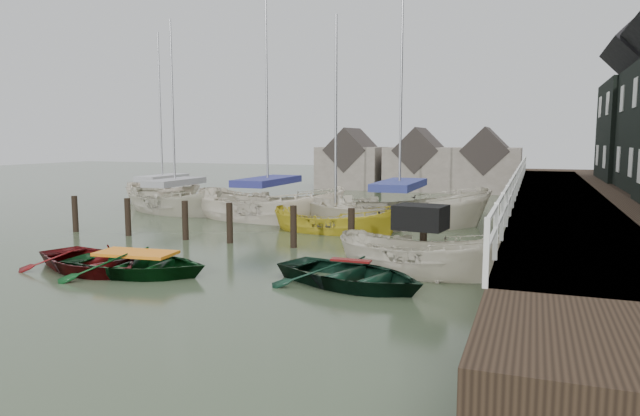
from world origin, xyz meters
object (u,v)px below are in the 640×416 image
at_px(sailboat_e, 163,202).
at_px(sailboat_c, 336,231).
at_px(rowboat_red, 91,271).
at_px(motorboat, 418,272).
at_px(rowboat_green, 137,274).
at_px(sailboat_d, 399,225).
at_px(rowboat_dkgreen, 351,286).
at_px(sailboat_b, 268,219).
at_px(sailboat_a, 176,211).

bearing_deg(sailboat_e, sailboat_c, -93.47).
height_order(rowboat_red, sailboat_c, sailboat_c).
distance_m(rowboat_red, motorboat, 8.88).
distance_m(rowboat_green, sailboat_e, 17.27).
bearing_deg(sailboat_d, rowboat_green, 135.52).
bearing_deg(rowboat_red, motorboat, -52.30).
xyz_separation_m(rowboat_dkgreen, sailboat_d, (-1.02, 9.78, 0.06)).
xyz_separation_m(sailboat_c, sailboat_d, (2.01, 2.18, 0.04)).
bearing_deg(rowboat_green, sailboat_b, 1.34).
relative_size(rowboat_dkgreen, sailboat_d, 0.33).
bearing_deg(motorboat, rowboat_dkgreen, 150.17).
xyz_separation_m(rowboat_dkgreen, sailboat_e, (-15.25, 13.47, 0.06)).
distance_m(motorboat, sailboat_d, 8.42).
bearing_deg(sailboat_a, sailboat_c, -87.00).
distance_m(sailboat_c, sailboat_d, 2.96).
height_order(rowboat_dkgreen, sailboat_d, sailboat_d).
relative_size(rowboat_red, sailboat_a, 0.38).
bearing_deg(rowboat_dkgreen, sailboat_b, 55.03).
distance_m(sailboat_c, sailboat_e, 13.56).
relative_size(rowboat_red, sailboat_c, 0.43).
height_order(motorboat, sailboat_b, sailboat_b).
distance_m(rowboat_red, rowboat_dkgreen, 7.19).
xyz_separation_m(rowboat_green, rowboat_dkgreen, (5.67, 0.90, 0.00)).
bearing_deg(rowboat_dkgreen, rowboat_green, 118.40).
bearing_deg(rowboat_dkgreen, sailboat_d, 25.33).
height_order(rowboat_green, motorboat, motorboat).
bearing_deg(sailboat_c, sailboat_d, -38.15).
bearing_deg(sailboat_a, rowboat_red, -136.25).
distance_m(motorboat, sailboat_a, 16.07).
xyz_separation_m(sailboat_a, sailboat_e, (-3.02, 3.15, 0.00)).
distance_m(rowboat_green, sailboat_d, 11.65).
height_order(rowboat_red, sailboat_b, sailboat_b).
relative_size(rowboat_green, sailboat_d, 0.33).
distance_m(rowboat_dkgreen, sailboat_c, 8.18).
bearing_deg(sailboat_c, sailboat_e, 68.81).
xyz_separation_m(rowboat_red, sailboat_d, (6.11, 10.76, 0.06)).
relative_size(motorboat, sailboat_d, 0.39).
bearing_deg(sailboat_b, sailboat_a, 90.72).
xyz_separation_m(rowboat_dkgreen, sailboat_b, (-6.90, 9.61, 0.06)).
relative_size(sailboat_a, sailboat_c, 1.13).
bearing_deg(rowboat_green, rowboat_dkgreen, -86.25).
xyz_separation_m(motorboat, sailboat_e, (-16.58, 11.77, -0.02)).
xyz_separation_m(rowboat_red, rowboat_dkgreen, (7.13, 0.98, 0.00)).
bearing_deg(rowboat_red, rowboat_dkgreen, -62.06).
xyz_separation_m(rowboat_dkgreen, motorboat, (1.33, 1.70, 0.09)).
height_order(rowboat_green, sailboat_a, sailboat_a).
distance_m(motorboat, sailboat_e, 20.33).
relative_size(rowboat_red, rowboat_dkgreen, 0.99).
height_order(sailboat_b, sailboat_d, sailboat_b).
height_order(motorboat, sailboat_c, sailboat_c).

